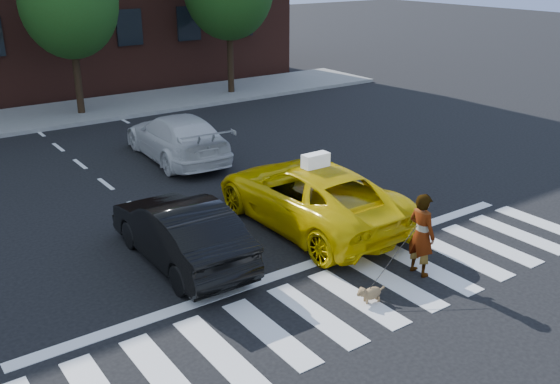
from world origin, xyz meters
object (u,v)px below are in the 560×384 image
woman (422,234)px  dog (370,293)px  white_suv (177,137)px  black_sedan (180,231)px  taxi (310,195)px

woman → dog: size_ratio=3.05×
white_suv → dog: bearing=88.0°
dog → black_sedan: bearing=136.5°
black_sedan → dog: (2.10, -3.53, -0.50)m
taxi → dog: 3.80m
black_sedan → woman: 4.94m
woman → white_suv: bearing=2.5°
woman → black_sedan: bearing=47.8°
taxi → white_suv: size_ratio=1.10×
dog → woman: bearing=25.3°
white_suv → woman: 9.74m
black_sedan → woman: (3.69, -3.27, 0.18)m
woman → dog: woman is taller
dog → white_suv: bearing=99.9°
woman → taxi: bearing=4.4°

